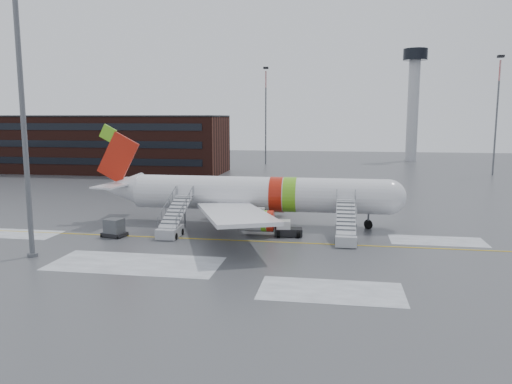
% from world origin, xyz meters
% --- Properties ---
extents(ground, '(260.00, 260.00, 0.00)m').
position_xyz_m(ground, '(0.00, 0.00, 0.00)').
color(ground, '#494C4F').
rests_on(ground, ground).
extents(airliner, '(35.03, 32.97, 11.18)m').
position_xyz_m(airliner, '(0.71, 6.56, 3.42)').
color(airliner, silver).
rests_on(airliner, ground).
extents(airstair_fwd, '(2.05, 7.70, 3.48)m').
position_xyz_m(airstair_fwd, '(11.17, 0.02, 1.06)').
color(airstair_fwd, '#ACAFB3').
rests_on(airstair_fwd, ground).
extents(airstair_aft, '(2.05, 7.70, 3.48)m').
position_xyz_m(airstair_aft, '(-6.24, 0.02, 1.06)').
color(airstair_aft, '#A2A3A9').
rests_on(airstair_aft, ground).
extents(pushback_tug, '(2.95, 2.35, 1.60)m').
position_xyz_m(pushback_tug, '(5.28, 1.64, 0.71)').
color(pushback_tug, black).
rests_on(pushback_tug, ground).
extents(uld_container, '(2.54, 2.09, 1.83)m').
position_xyz_m(uld_container, '(-11.85, -1.43, 0.85)').
color(uld_container, black).
rests_on(uld_container, ground).
extents(light_mast_near, '(1.20, 1.20, 28.29)m').
position_xyz_m(light_mast_near, '(-15.67, -9.40, 14.54)').
color(light_mast_near, '#595B60').
rests_on(light_mast_near, ground).
extents(terminal_building, '(62.00, 16.11, 12.30)m').
position_xyz_m(terminal_building, '(-45.00, 54.98, 6.20)').
color(terminal_building, '#3F1E16').
rests_on(terminal_building, ground).
extents(control_tower, '(6.40, 6.40, 30.00)m').
position_xyz_m(control_tower, '(30.00, 95.00, 18.75)').
color(control_tower, '#B2B5BA').
rests_on(control_tower, ground).
extents(light_mast_far_ne, '(1.20, 1.20, 24.25)m').
position_xyz_m(light_mast_far_ne, '(42.00, 62.00, 13.84)').
color(light_mast_far_ne, '#595B60').
rests_on(light_mast_far_ne, ground).
extents(light_mast_far_n, '(1.20, 1.20, 24.25)m').
position_xyz_m(light_mast_far_n, '(-8.00, 78.00, 13.84)').
color(light_mast_far_n, '#595B60').
rests_on(light_mast_far_n, ground).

